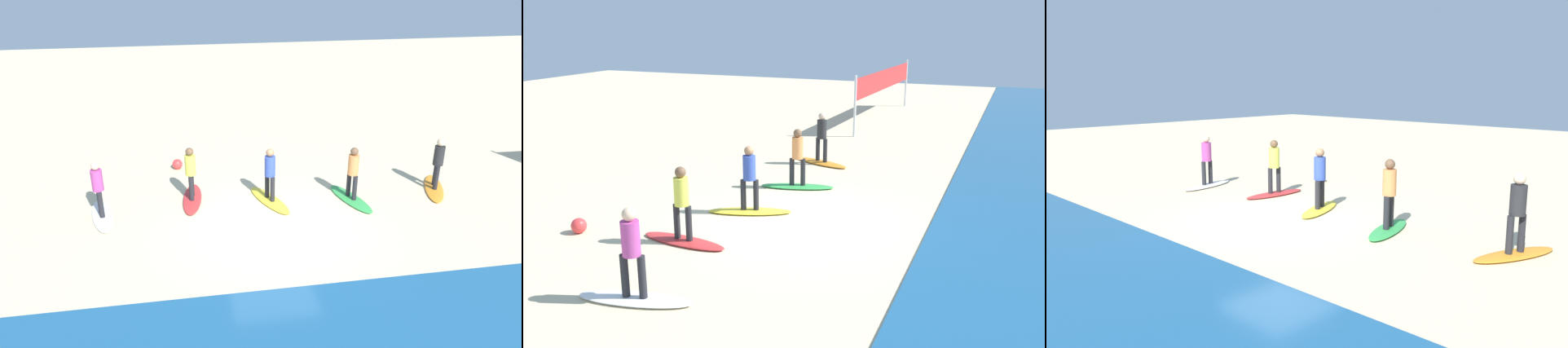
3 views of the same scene
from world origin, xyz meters
TOP-DOWN VIEW (x-y plane):
  - ground_plane at (0.00, 0.00)m, footprint 60.00×60.00m
  - surfboard_orange at (-5.55, -1.33)m, footprint 1.29×2.16m
  - surfer_orange at (-5.55, -1.33)m, footprint 0.32×0.44m
  - surfboard_green at (-2.66, -1.06)m, footprint 1.10×2.17m
  - surfer_green at (-2.66, -1.06)m, footprint 0.32×0.45m
  - surfboard_yellow at (-0.17, -1.37)m, footprint 1.26×2.16m
  - surfer_yellow at (-0.17, -1.37)m, footprint 0.32×0.44m
  - surfboard_red at (2.17, -1.85)m, footprint 0.74×2.14m
  - surfer_red at (2.17, -1.85)m, footprint 0.32×0.46m
  - surfboard_white at (4.78, -1.19)m, footprint 1.00×2.17m
  - surfer_white at (4.78, -1.19)m, footprint 0.32×0.45m
  - beach_ball at (2.58, -4.38)m, footprint 0.36×0.36m

SIDE VIEW (x-z plane):
  - ground_plane at x=0.00m, z-range 0.00..0.00m
  - surfboard_orange at x=-5.55m, z-range 0.00..0.09m
  - surfboard_green at x=-2.66m, z-range 0.00..0.09m
  - surfboard_yellow at x=-0.17m, z-range 0.00..0.09m
  - surfboard_red at x=2.17m, z-range 0.00..0.09m
  - surfboard_white at x=4.78m, z-range 0.00..0.09m
  - beach_ball at x=2.58m, z-range 0.00..0.36m
  - surfer_orange at x=-5.55m, z-range 0.22..1.86m
  - surfer_green at x=-2.66m, z-range 0.22..1.86m
  - surfer_yellow at x=-0.17m, z-range 0.22..1.86m
  - surfer_red at x=2.17m, z-range 0.22..1.86m
  - surfer_white at x=4.78m, z-range 0.22..1.86m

